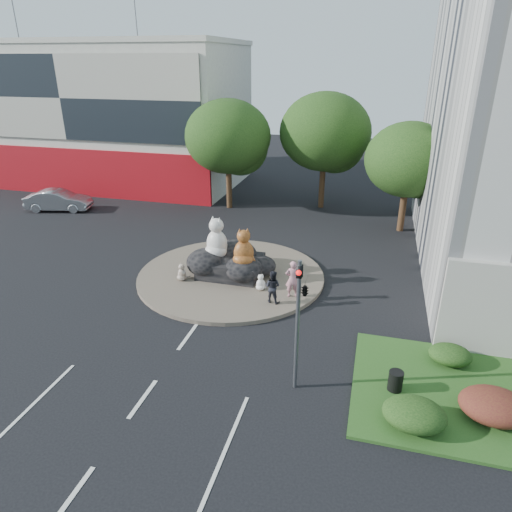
% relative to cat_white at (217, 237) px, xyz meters
% --- Properties ---
extents(ground, '(120.00, 120.00, 0.00)m').
position_rel_cat_white_xyz_m(ground, '(0.76, -10.04, -2.24)').
color(ground, black).
rests_on(ground, ground).
extents(roundabout_island, '(10.00, 10.00, 0.20)m').
position_rel_cat_white_xyz_m(roundabout_island, '(0.76, -0.04, -2.14)').
color(roundabout_island, brown).
rests_on(roundabout_island, ground).
extents(rock_plinth, '(3.20, 2.60, 0.90)m').
position_rel_cat_white_xyz_m(rock_plinth, '(0.76, -0.04, -1.59)').
color(rock_plinth, black).
rests_on(rock_plinth, roundabout_island).
extents(shophouse_block, '(25.20, 12.30, 17.40)m').
position_rel_cat_white_xyz_m(shophouse_block, '(-17.24, 17.87, 3.95)').
color(shophouse_block, beige).
rests_on(shophouse_block, ground).
extents(grass_verge, '(10.00, 6.00, 0.12)m').
position_rel_cat_white_xyz_m(grass_verge, '(12.76, -7.04, -2.18)').
color(grass_verge, '#25521B').
rests_on(grass_verge, ground).
extents(tree_left, '(6.46, 6.46, 8.27)m').
position_rel_cat_white_xyz_m(tree_left, '(-3.17, 12.02, 3.01)').
color(tree_left, '#382314').
rests_on(tree_left, ground).
extents(tree_mid, '(6.84, 6.84, 8.76)m').
position_rel_cat_white_xyz_m(tree_mid, '(3.83, 14.02, 3.32)').
color(tree_mid, '#382314').
rests_on(tree_mid, ground).
extents(tree_right, '(5.70, 5.70, 7.30)m').
position_rel_cat_white_xyz_m(tree_right, '(9.83, 10.02, 2.39)').
color(tree_right, '#382314').
rests_on(tree_right, ground).
extents(hedge_near_green, '(2.00, 1.60, 0.90)m').
position_rel_cat_white_xyz_m(hedge_near_green, '(9.76, -9.04, -1.67)').
color(hedge_near_green, black).
rests_on(hedge_near_green, grass_verge).
extents(hedge_red, '(2.20, 1.76, 0.99)m').
position_rel_cat_white_xyz_m(hedge_red, '(12.26, -8.04, -1.62)').
color(hedge_red, '#4F1519').
rests_on(hedge_red, grass_verge).
extents(hedge_back_green, '(1.60, 1.28, 0.72)m').
position_rel_cat_white_xyz_m(hedge_back_green, '(11.26, -5.24, -1.76)').
color(hedge_back_green, black).
rests_on(hedge_back_green, grass_verge).
extents(traffic_light, '(0.44, 1.24, 5.00)m').
position_rel_cat_white_xyz_m(traffic_light, '(5.86, -8.05, 1.38)').
color(traffic_light, '#595B60').
rests_on(traffic_light, ground).
extents(cat_white, '(1.71, 1.61, 2.27)m').
position_rel_cat_white_xyz_m(cat_white, '(0.00, 0.00, 0.00)').
color(cat_white, silver).
rests_on(cat_white, rock_plinth).
extents(cat_tabby, '(1.47, 1.38, 1.99)m').
position_rel_cat_white_xyz_m(cat_tabby, '(1.66, -0.59, -0.14)').
color(cat_tabby, '#AE6424').
rests_on(cat_tabby, rock_plinth).
extents(kitten_calico, '(0.74, 0.72, 0.95)m').
position_rel_cat_white_xyz_m(kitten_calico, '(-1.49, -1.39, -1.56)').
color(kitten_calico, beige).
rests_on(kitten_calico, roundabout_island).
extents(kitten_white, '(0.67, 0.64, 0.86)m').
position_rel_cat_white_xyz_m(kitten_white, '(2.77, -1.38, -1.60)').
color(kitten_white, white).
rests_on(kitten_white, roundabout_island).
extents(pedestrian_pink, '(0.79, 0.64, 1.87)m').
position_rel_cat_white_xyz_m(pedestrian_pink, '(4.42, -1.68, -1.10)').
color(pedestrian_pink, '#BF7B89').
rests_on(pedestrian_pink, roundabout_island).
extents(pedestrian_dark, '(0.88, 0.75, 1.61)m').
position_rel_cat_white_xyz_m(pedestrian_dark, '(3.62, -2.48, -1.23)').
color(pedestrian_dark, black).
rests_on(pedestrian_dark, roundabout_island).
extents(parked_car, '(5.14, 2.81, 1.61)m').
position_rel_cat_white_xyz_m(parked_car, '(-15.81, 7.80, -1.43)').
color(parked_car, '#95979C').
rests_on(parked_car, ground).
extents(litter_bin, '(0.57, 0.57, 0.74)m').
position_rel_cat_white_xyz_m(litter_bin, '(9.22, -7.40, -1.74)').
color(litter_bin, black).
rests_on(litter_bin, grass_verge).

